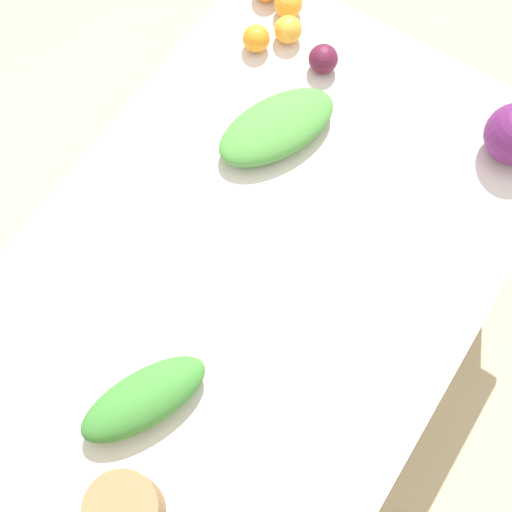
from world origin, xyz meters
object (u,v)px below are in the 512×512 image
(orange_3, at_px, (256,39))
(orange_1, at_px, (288,29))
(paper_bag, at_px, (125,510))
(orange_2, at_px, (288,4))
(beet_root, at_px, (323,59))
(greens_bunch_kale, at_px, (144,399))
(greens_bunch_dandelion, at_px, (277,127))

(orange_3, bearing_deg, orange_1, 142.14)
(paper_bag, distance_m, orange_3, 1.15)
(orange_2, relative_size, orange_3, 1.07)
(orange_2, bearing_deg, orange_1, 31.85)
(beet_root, xyz_separation_m, orange_3, (0.04, -0.18, -0.00))
(greens_bunch_kale, height_order, orange_1, greens_bunch_kale)
(orange_2, bearing_deg, orange_3, -3.78)
(paper_bag, bearing_deg, orange_2, -161.68)
(beet_root, height_order, orange_3, beet_root)
(paper_bag, distance_m, orange_2, 1.28)
(greens_bunch_kale, bearing_deg, paper_bag, 28.09)
(greens_bunch_dandelion, bearing_deg, beet_root, -177.47)
(paper_bag, height_order, orange_2, paper_bag)
(greens_bunch_kale, xyz_separation_m, orange_3, (-0.89, -0.31, -0.01))
(beet_root, relative_size, orange_2, 1.00)
(greens_bunch_kale, relative_size, orange_3, 4.04)
(greens_bunch_dandelion, distance_m, beet_root, 0.23)
(greens_bunch_dandelion, bearing_deg, paper_bag, 14.34)
(paper_bag, xyz_separation_m, orange_1, (-1.14, -0.36, -0.03))
(beet_root, distance_m, orange_3, 0.18)
(orange_2, bearing_deg, greens_bunch_dandelion, 28.04)
(paper_bag, distance_m, beet_root, 1.14)
(paper_bag, relative_size, greens_bunch_kale, 0.50)
(beet_root, distance_m, orange_1, 0.13)
(paper_bag, xyz_separation_m, greens_bunch_kale, (-0.19, -0.10, -0.02))
(greens_bunch_kale, height_order, greens_bunch_dandelion, greens_bunch_kale)
(paper_bag, height_order, beet_root, paper_bag)
(beet_root, relative_size, orange_3, 1.07)
(beet_root, relative_size, orange_1, 1.04)
(greens_bunch_dandelion, height_order, orange_2, greens_bunch_dandelion)
(orange_3, bearing_deg, greens_bunch_kale, 19.27)
(paper_bag, bearing_deg, greens_bunch_dandelion, -165.66)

